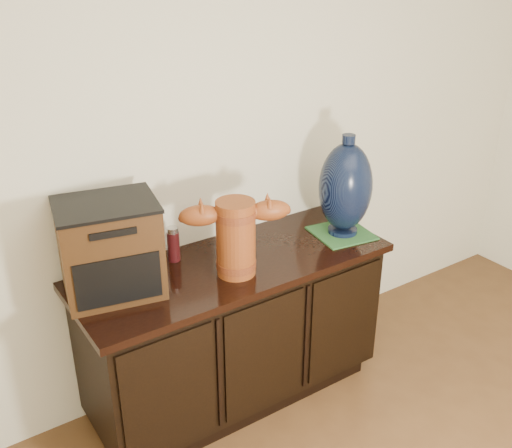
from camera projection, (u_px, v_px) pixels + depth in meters
sideboard at (235, 330)px, 2.85m from camera, size 1.46×0.56×0.75m
terracotta_vessel at (236, 234)px, 2.53m from camera, size 0.47×0.26×0.34m
tv_radio at (110, 248)px, 2.39m from camera, size 0.45×0.39×0.40m
green_mat at (341, 233)px, 2.95m from camera, size 0.30×0.30×0.01m
lamp_base at (345, 188)px, 2.85m from camera, size 0.29×0.29×0.50m
spray_can at (173, 244)px, 2.68m from camera, size 0.06×0.06×0.16m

